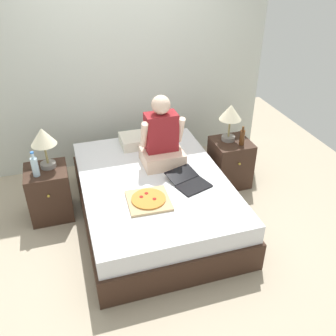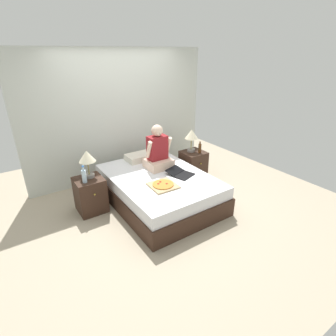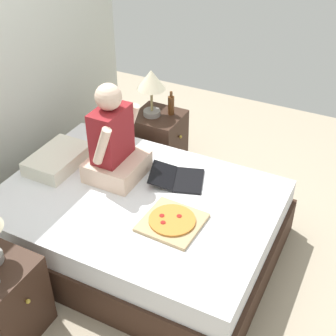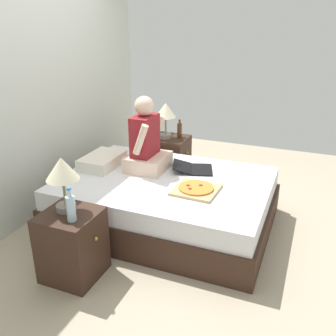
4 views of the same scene
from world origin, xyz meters
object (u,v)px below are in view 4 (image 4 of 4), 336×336
(lamp_on_left_nightstand, at_px, (62,173))
(pizza_box, at_px, (196,189))
(water_bottle, at_px, (71,207))
(person_seated, at_px, (146,143))
(bed, at_px, (165,202))
(lamp_on_right_nightstand, at_px, (166,113))
(nightstand_left, at_px, (72,245))
(laptop, at_px, (195,168))
(beer_bottle, at_px, (180,130))
(nightstand_right, at_px, (170,159))

(lamp_on_left_nightstand, distance_m, pizza_box, 1.25)
(lamp_on_left_nightstand, relative_size, pizza_box, 1.08)
(water_bottle, xyz_separation_m, person_seated, (1.33, -0.00, 0.10))
(bed, relative_size, lamp_on_right_nightstand, 4.68)
(nightstand_left, height_order, lamp_on_left_nightstand, lamp_on_left_nightstand)
(lamp_on_left_nightstand, relative_size, person_seated, 0.58)
(nightstand_left, bearing_deg, water_bottle, -131.65)
(water_bottle, xyz_separation_m, laptop, (1.48, -0.49, -0.17))
(beer_bottle, bearing_deg, lamp_on_right_nightstand, 123.69)
(bed, relative_size, beer_bottle, 9.16)
(beer_bottle, xyz_separation_m, pizza_box, (-1.29, -0.65, -0.15))
(lamp_on_left_nightstand, distance_m, lamp_on_right_nightstand, 2.07)
(nightstand_left, height_order, water_bottle, water_bottle)
(lamp_on_left_nightstand, bearing_deg, water_bottle, -130.60)
(nightstand_left, height_order, pizza_box, nightstand_left)
(bed, distance_m, beer_bottle, 1.25)
(lamp_on_right_nightstand, bearing_deg, bed, -157.61)
(water_bottle, relative_size, laptop, 0.56)
(bed, bearing_deg, laptop, -32.16)
(lamp_on_right_nightstand, distance_m, laptop, 1.03)
(lamp_on_left_nightstand, distance_m, water_bottle, 0.28)
(nightstand_left, distance_m, person_seated, 1.35)
(water_bottle, distance_m, laptop, 1.57)
(lamp_on_left_nightstand, bearing_deg, lamp_on_right_nightstand, 0.00)
(water_bottle, bearing_deg, laptop, -18.50)
(laptop, height_order, pizza_box, laptop)
(nightstand_left, xyz_separation_m, pizza_box, (0.92, -0.75, 0.23))
(laptop, xyz_separation_m, pizza_box, (-0.48, -0.17, -0.00))
(nightstand_right, xyz_separation_m, lamp_on_right_nightstand, (-0.03, 0.05, 0.62))
(nightstand_right, bearing_deg, lamp_on_left_nightstand, 178.64)
(nightstand_right, distance_m, pizza_box, 1.45)
(laptop, relative_size, pizza_box, 1.19)
(lamp_on_right_nightstand, xyz_separation_m, beer_bottle, (0.10, -0.15, -0.23))
(nightstand_right, distance_m, beer_bottle, 0.41)
(bed, height_order, water_bottle, water_bottle)
(lamp_on_left_nightstand, relative_size, laptop, 0.91)
(beer_bottle, bearing_deg, bed, -166.26)
(nightstand_left, relative_size, person_seated, 0.75)
(laptop, bearing_deg, lamp_on_left_nightstand, 154.96)
(lamp_on_right_nightstand, bearing_deg, nightstand_left, -178.64)
(pizza_box, bearing_deg, water_bottle, 146.55)
(pizza_box, bearing_deg, lamp_on_right_nightstand, 33.94)
(beer_bottle, xyz_separation_m, laptop, (-0.81, -0.48, -0.15))
(laptop, bearing_deg, lamp_on_right_nightstand, 41.62)
(nightstand_right, bearing_deg, nightstand_left, 180.00)
(nightstand_right, xyz_separation_m, beer_bottle, (0.07, -0.10, 0.39))
(nightstand_right, relative_size, laptop, 1.18)
(lamp_on_left_nightstand, bearing_deg, bed, -22.59)
(nightstand_right, bearing_deg, beer_bottle, -54.99)
(lamp_on_right_nightstand, bearing_deg, lamp_on_left_nightstand, 180.00)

